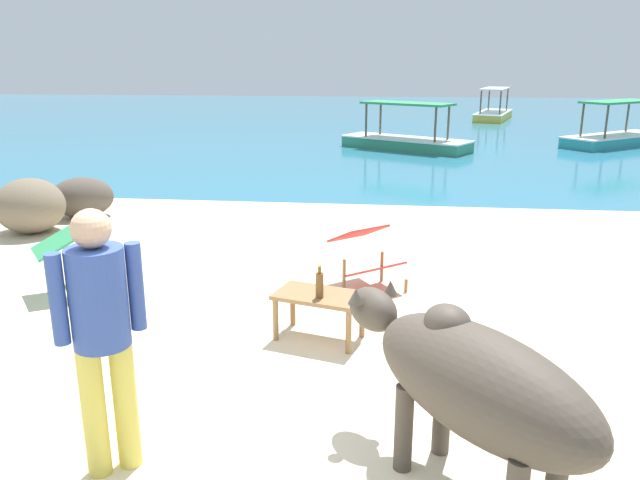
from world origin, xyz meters
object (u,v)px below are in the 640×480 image
at_px(boat_yellow, 493,113).
at_px(boat_teal, 615,136).
at_px(low_bench_table, 319,301).
at_px(deck_chair_near, 74,256).
at_px(boat_green, 406,139).
at_px(deck_chair_far, 367,253).
at_px(bottle, 320,284).
at_px(cow, 472,381).
at_px(person_standing, 101,324).

xyz_separation_m(boat_yellow, boat_teal, (2.26, -8.10, 0.00)).
distance_m(low_bench_table, deck_chair_near, 2.87).
distance_m(boat_teal, boat_green, 6.26).
xyz_separation_m(deck_chair_far, boat_green, (0.63, 11.19, -0.13)).
bearing_deg(deck_chair_far, bottle, -53.32).
bearing_deg(deck_chair_far, boat_yellow, 127.85).
bearing_deg(boat_teal, cow, 31.11).
height_order(cow, boat_teal, boat_teal).
bearing_deg(boat_yellow, bottle, 4.44).
relative_size(low_bench_table, bottle, 2.87).
relative_size(bottle, deck_chair_near, 0.32).
xyz_separation_m(deck_chair_far, person_standing, (-1.38, -3.33, 0.56)).
height_order(bottle, person_standing, person_standing).
bearing_deg(low_bench_table, boat_yellow, 93.45).
bearing_deg(low_bench_table, deck_chair_far, 91.09).
bearing_deg(boat_yellow, boat_green, -5.15).
relative_size(deck_chair_far, person_standing, 0.57).
distance_m(deck_chair_near, boat_yellow, 22.54).
relative_size(cow, deck_chair_far, 1.86).
bearing_deg(boat_yellow, cow, 7.78).
distance_m(deck_chair_near, boat_green, 12.24).
relative_size(person_standing, boat_teal, 0.45).
distance_m(bottle, deck_chair_near, 2.91).
relative_size(deck_chair_near, deck_chair_far, 1.00).
xyz_separation_m(bottle, deck_chair_far, (0.34, 1.46, -0.16)).
bearing_deg(boat_teal, boat_yellow, -112.73).
distance_m(person_standing, boat_yellow, 24.81).
bearing_deg(deck_chair_near, boat_yellow, 31.93).
bearing_deg(deck_chair_far, person_standing, -62.50).
relative_size(person_standing, boat_green, 0.43).
height_order(low_bench_table, deck_chair_near, deck_chair_near).
xyz_separation_m(deck_chair_near, deck_chair_far, (3.08, 0.47, 0.00)).
bearing_deg(deck_chair_near, low_bench_table, -56.82).
relative_size(deck_chair_near, person_standing, 0.57).
bearing_deg(bottle, boat_yellow, 77.81).
bearing_deg(person_standing, deck_chair_near, 175.31).
distance_m(bottle, deck_chair_far, 1.51).
xyz_separation_m(cow, bottle, (-1.05, 1.86, -0.17)).
distance_m(deck_chair_near, boat_teal, 16.39).
xyz_separation_m(boat_yellow, boat_green, (-3.83, -9.58, 0.00)).
distance_m(low_bench_table, boat_green, 12.60).
bearing_deg(deck_chair_far, deck_chair_near, -121.36).
bearing_deg(boat_yellow, person_standing, 3.02).
height_order(person_standing, boat_green, person_standing).
height_order(low_bench_table, boat_green, boat_green).
xyz_separation_m(low_bench_table, boat_green, (0.99, 12.56, -0.10)).
xyz_separation_m(cow, person_standing, (-2.08, -0.01, 0.23)).
height_order(bottle, boat_teal, boat_teal).
xyz_separation_m(person_standing, boat_green, (2.01, 14.52, -0.70)).
bearing_deg(boat_yellow, low_bench_table, 4.36).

